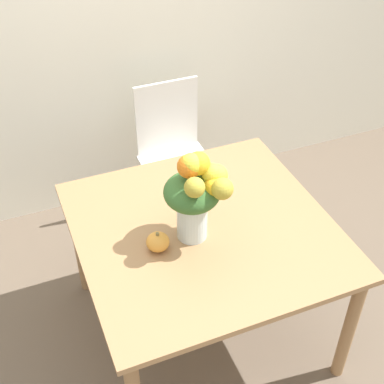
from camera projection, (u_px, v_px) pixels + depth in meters
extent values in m
plane|color=brown|center=(202.00, 325.00, 2.89)|extent=(12.00, 12.00, 0.00)
cube|color=#9E754C|center=(204.00, 229.00, 2.44)|extent=(1.15, 1.14, 0.03)
cylinder|color=#9E754C|center=(349.00, 328.00, 2.45)|extent=(0.06, 0.06, 0.69)
cylinder|color=#9E754C|center=(79.00, 243.00, 2.88)|extent=(0.06, 0.06, 0.69)
cylinder|color=#9E754C|center=(249.00, 198.00, 3.18)|extent=(0.06, 0.06, 0.69)
cylinder|color=silver|center=(192.00, 218.00, 2.33)|extent=(0.14, 0.14, 0.20)
cylinder|color=silver|center=(192.00, 228.00, 2.37)|extent=(0.12, 0.12, 0.08)
cylinder|color=#38662D|center=(198.00, 211.00, 2.32)|extent=(0.01, 0.00, 0.24)
cylinder|color=#38662D|center=(192.00, 208.00, 2.33)|extent=(0.01, 0.01, 0.24)
cylinder|color=#38662D|center=(186.00, 212.00, 2.31)|extent=(0.01, 0.01, 0.24)
cylinder|color=#38662D|center=(189.00, 216.00, 2.29)|extent=(0.01, 0.01, 0.24)
cylinder|color=#38662D|center=(196.00, 216.00, 2.29)|extent=(0.01, 0.01, 0.24)
ellipsoid|color=#38662D|center=(192.00, 192.00, 2.24)|extent=(0.24, 0.24, 0.15)
sphere|color=#AD9E33|center=(195.00, 187.00, 2.10)|extent=(0.08, 0.08, 0.08)
sphere|color=orange|center=(189.00, 166.00, 2.15)|extent=(0.10, 0.10, 0.10)
sphere|color=yellow|center=(212.00, 173.00, 2.18)|extent=(0.09, 0.09, 0.09)
sphere|color=yellow|center=(216.00, 175.00, 2.20)|extent=(0.10, 0.10, 0.10)
sphere|color=yellow|center=(214.00, 187.00, 2.18)|extent=(0.09, 0.09, 0.09)
sphere|color=yellow|center=(198.00, 163.00, 2.16)|extent=(0.10, 0.10, 0.10)
sphere|color=#AD9E33|center=(222.00, 189.00, 2.15)|extent=(0.09, 0.09, 0.09)
sphere|color=#D64C23|center=(206.00, 171.00, 2.28)|extent=(0.08, 0.08, 0.08)
sphere|color=yellow|center=(191.00, 164.00, 2.14)|extent=(0.09, 0.09, 0.09)
ellipsoid|color=gold|center=(158.00, 242.00, 2.30)|extent=(0.10, 0.10, 0.08)
cylinder|color=brown|center=(157.00, 235.00, 2.27)|extent=(0.01, 0.01, 0.02)
cube|color=white|center=(179.00, 167.00, 3.27)|extent=(0.42, 0.42, 0.02)
cylinder|color=white|center=(164.00, 218.00, 3.24)|extent=(0.04, 0.04, 0.42)
cylinder|color=white|center=(215.00, 205.00, 3.34)|extent=(0.04, 0.04, 0.42)
cylinder|color=white|center=(146.00, 186.00, 3.49)|extent=(0.04, 0.04, 0.42)
cylinder|color=white|center=(194.00, 174.00, 3.59)|extent=(0.04, 0.04, 0.42)
cube|color=white|center=(167.00, 117.00, 3.26)|extent=(0.40, 0.02, 0.47)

